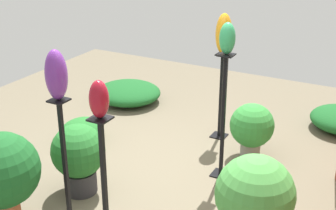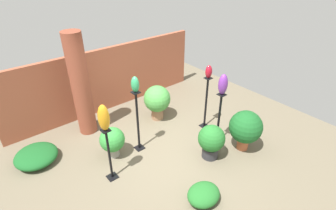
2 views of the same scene
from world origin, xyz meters
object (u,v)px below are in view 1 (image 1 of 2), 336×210
Objects in this scene: art_vase_ruby at (99,99)px; potted_plant_mid_left at (252,127)px; art_vase_jade at (227,38)px; potted_plant_mid_right at (79,155)px; art_vase_amber at (224,34)px; art_vase_violet at (56,75)px; pedestal_violet at (65,168)px; potted_plant_back_center at (2,172)px; pedestal_amber at (221,100)px; potted_plant_walkway_edge at (255,198)px; pedestal_ruby at (105,198)px; pedestal_jade at (223,122)px.

potted_plant_mid_left is at bearing 168.31° from art_vase_ruby.
art_vase_jade is 1.98m from potted_plant_mid_right.
potted_plant_mid_right is (1.60, -1.37, 0.04)m from potted_plant_mid_left.
potted_plant_mid_left is (0.35, 0.56, -1.01)m from art_vase_amber.
art_vase_violet is at bearing -13.40° from art_vase_amber.
pedestal_violet reaches higher than potted_plant_back_center.
pedestal_amber reaches higher than potted_plant_mid_left.
art_vase_jade reaches higher than art_vase_violet.
potted_plant_back_center reaches higher than potted_plant_mid_left.
potted_plant_walkway_edge reaches higher than potted_plant_mid_right.
pedestal_ruby is 4.03× the size of art_vase_jade.
art_vase_violet is at bearing -112.57° from pedestal_ruby.
pedestal_amber reaches higher than potted_plant_mid_right.
potted_plant_walkway_edge is at bearing 29.56° from pedestal_amber.
potted_plant_mid_left is 0.89× the size of potted_plant_mid_right.
pedestal_violet is at bearing -112.57° from art_vase_ruby.
art_vase_violet is 0.59× the size of potted_plant_mid_right.
art_vase_violet reaches higher than pedestal_ruby.
art_vase_jade reaches higher than potted_plant_mid_right.
potted_plant_mid_right is at bearing -49.40° from art_vase_jade.
potted_plant_walkway_edge is at bearing 34.19° from pedestal_jade.
pedestal_jade is 1.25m from art_vase_amber.
pedestal_amber is 1.01m from pedestal_jade.
art_vase_ruby is at bearing 7.13° from pedestal_ruby.
art_vase_jade is (-1.78, 0.33, 0.99)m from pedestal_ruby.
potted_plant_back_center is at bearing -58.86° from pedestal_violet.
pedestal_ruby is 2.40m from potted_plant_mid_left.
potted_plant_back_center is at bearing -88.18° from art_vase_ruby.
potted_plant_mid_left is (-2.35, 0.49, -1.11)m from art_vase_ruby.
pedestal_jade is 1.54× the size of potted_plant_walkway_edge.
potted_plant_mid_left is 2.11m from potted_plant_mid_right.
art_vase_ruby reaches higher than potted_plant_mid_right.
pedestal_ruby is 1.45× the size of potted_plant_walkway_edge.
art_vase_amber reaches higher than potted_plant_mid_left.
pedestal_jade reaches higher than potted_plant_back_center.
art_vase_amber is at bearing 166.60° from art_vase_violet.
art_vase_amber reaches higher than pedestal_jade.
potted_plant_mid_left is at bearing 57.68° from pedestal_amber.
potted_plant_walkway_edge reaches higher than potted_plant_mid_left.
art_vase_violet reaches higher than potted_plant_walkway_edge.
art_vase_ruby is 1.57m from potted_plant_mid_right.
art_vase_jade is 1.81m from art_vase_ruby.
pedestal_amber is 2.30m from potted_plant_walkway_edge.
art_vase_violet is 2.50m from art_vase_amber.
pedestal_violet is at bearing 26.15° from potted_plant_mid_right.
art_vase_violet is 1.12m from potted_plant_back_center.
potted_plant_mid_left is at bearing -160.66° from potted_plant_walkway_edge.
art_vase_jade is 0.35× the size of potted_plant_back_center.
art_vase_amber is at bearing -150.44° from potted_plant_walkway_edge.
art_vase_amber is at bearing -122.32° from potted_plant_mid_left.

